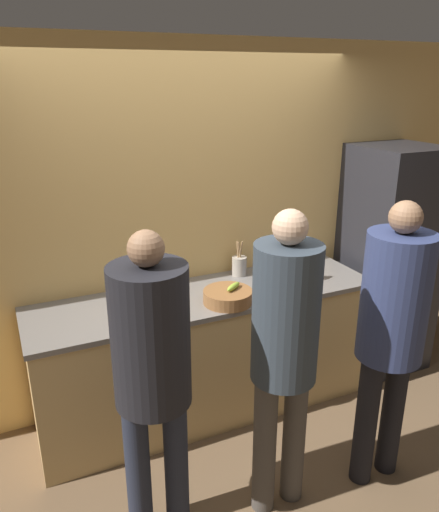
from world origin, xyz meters
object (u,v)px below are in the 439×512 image
at_px(person_center, 284,342).
at_px(bottle_amber, 144,298).
at_px(fruit_bowl, 228,296).
at_px(utensil_crock, 239,265).
at_px(person_right, 392,322).
at_px(cup_blue, 258,274).
at_px(person_left, 152,362).
at_px(refrigerator, 387,260).
at_px(bottle_red, 313,271).

xyz_separation_m(person_center, bottle_amber, (-0.49, 0.90, -0.03)).
bearing_deg(fruit_bowl, utensil_crock, 54.55).
xyz_separation_m(person_center, utensil_crock, (0.34, 1.19, -0.05)).
bearing_deg(person_center, person_right, -5.82).
bearing_deg(cup_blue, person_left, -139.95).
bearing_deg(utensil_crock, refrigerator, -9.13).
bearing_deg(cup_blue, person_right, -78.40).
distance_m(fruit_bowl, bottle_amber, 0.55).
height_order(person_right, fruit_bowl, person_right).
distance_m(fruit_bowl, cup_blue, 0.46).
bearing_deg(refrigerator, person_right, -131.93).
bearing_deg(bottle_red, fruit_bowl, -172.75).
distance_m(person_center, bottle_red, 1.19).
distance_m(utensil_crock, bottle_amber, 0.88).
xyz_separation_m(refrigerator, cup_blue, (-1.18, 0.06, 0.05)).
height_order(refrigerator, cup_blue, refrigerator).
bearing_deg(person_left, cup_blue, 40.05).
bearing_deg(bottle_red, person_center, -132.07).
relative_size(person_center, cup_blue, 18.34).
height_order(fruit_bowl, bottle_amber, bottle_amber).
distance_m(person_center, bottle_amber, 1.02).
xyz_separation_m(refrigerator, person_right, (-0.95, -1.06, 0.13)).
relative_size(person_center, utensil_crock, 6.58).
bearing_deg(bottle_amber, cup_blue, 9.38).
relative_size(utensil_crock, bottle_red, 1.59).
bearing_deg(person_left, utensil_crock, 46.45).
height_order(fruit_bowl, utensil_crock, utensil_crock).
xyz_separation_m(person_center, bottle_red, (0.79, 0.88, -0.06)).
xyz_separation_m(bottle_red, cup_blue, (-0.37, 0.17, -0.02)).
height_order(person_right, bottle_red, person_right).
height_order(person_center, utensil_crock, person_center).
height_order(person_right, bottle_amber, person_right).
relative_size(refrigerator, person_left, 1.08).
relative_size(fruit_bowl, bottle_amber, 1.43).
relative_size(utensil_crock, bottle_amber, 1.17).
bearing_deg(person_center, cup_blue, 67.79).
xyz_separation_m(fruit_bowl, utensil_crock, (0.29, 0.41, 0.03)).
xyz_separation_m(person_right, fruit_bowl, (-0.60, 0.85, -0.08)).
bearing_deg(person_left, bottle_amber, 76.35).
bearing_deg(bottle_red, utensil_crock, 145.41).
xyz_separation_m(person_right, bottle_red, (0.14, 0.95, -0.06)).
bearing_deg(person_left, refrigerator, 20.82).
distance_m(person_left, bottle_amber, 0.80).
distance_m(refrigerator, utensil_crock, 1.28).
bearing_deg(person_left, person_center, -10.18).
bearing_deg(refrigerator, bottle_amber, -177.52).
relative_size(refrigerator, person_center, 1.05).
distance_m(person_left, person_center, 0.69).
relative_size(bottle_red, cup_blue, 1.75).
relative_size(person_center, fruit_bowl, 5.38).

